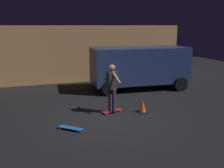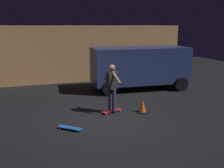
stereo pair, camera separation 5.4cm
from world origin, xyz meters
name	(u,v)px [view 2 (the right image)]	position (x,y,z in m)	size (l,w,h in m)	color
ground_plane	(106,120)	(0.00, 0.00, 0.00)	(28.00, 28.00, 0.00)	black
low_building	(76,52)	(0.53, 7.72, 1.53)	(11.91, 3.18, 3.05)	tan
parked_van	(140,65)	(2.90, 3.73, 1.16)	(4.74, 2.51, 2.03)	navy
skateboard_ridden	(112,111)	(0.43, 0.68, 0.06)	(0.80, 0.42, 0.07)	#AD1E23
skateboard_spare	(70,128)	(-1.28, -0.43, 0.06)	(0.71, 0.67, 0.07)	#1959B2
skater	(112,84)	(0.43, 0.68, 1.04)	(0.43, 0.96, 1.67)	#382D4C
traffic_cone	(143,107)	(1.47, 0.33, 0.21)	(0.34, 0.34, 0.46)	black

